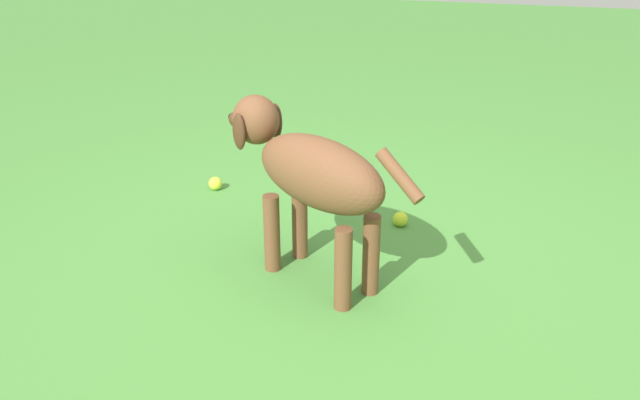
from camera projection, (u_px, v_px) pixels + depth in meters
name	position (u px, v px, depth m)	size (l,w,h in m)	color
ground	(346.00, 284.00, 2.57)	(14.00, 14.00, 0.00)	#478438
dog	(309.00, 171.00, 2.45)	(0.85, 0.56, 0.65)	brown
tennis_ball_1	(400.00, 219.00, 2.99)	(0.07, 0.07, 0.07)	#C2DB2D
tennis_ball_2	(215.00, 183.00, 3.35)	(0.07, 0.07, 0.07)	#D2DD36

